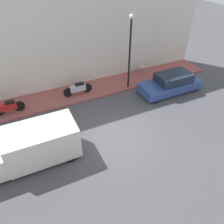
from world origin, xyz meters
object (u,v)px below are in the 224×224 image
Objects in this scene: parked_car at (171,83)px; streetlamp at (130,45)px; scooter_silver at (78,88)px; delivery_van at (25,148)px; motorcycle_red at (9,107)px; cafe_chair at (141,66)px.

parked_car is 3.81m from streetlamp.
streetlamp is (-0.54, -3.46, 2.55)m from scooter_silver.
streetlamp is at bearing -62.33° from delivery_van.
streetlamp is at bearing 56.20° from parked_car.
cafe_chair is (1.28, -9.68, 0.07)m from motorcycle_red.
scooter_silver is 4.34m from streetlamp.
scooter_silver is at bearing 100.71° from cafe_chair.
scooter_silver is (2.14, 5.85, -0.07)m from parked_car.
streetlamp is at bearing -98.87° from scooter_silver.
cafe_chair is (3.16, 0.46, 0.00)m from parked_car.
scooter_silver is at bearing -41.30° from delivery_van.
delivery_van is 2.52× the size of scooter_silver.
cafe_chair is (1.56, -1.93, -2.49)m from streetlamp.
motorcycle_red is (4.11, 0.45, -0.33)m from delivery_van.
motorcycle_red is (1.88, 10.14, -0.07)m from parked_car.
scooter_silver is 0.40× the size of streetlamp.
parked_car is 9.95m from delivery_van.
streetlamp is (3.83, -7.30, 2.23)m from delivery_van.
scooter_silver is at bearing -86.53° from motorcycle_red.
cafe_chair is at bearing -51.08° from streetlamp.
delivery_van reaches higher than scooter_silver.
scooter_silver is (4.37, -3.84, -0.33)m from delivery_van.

